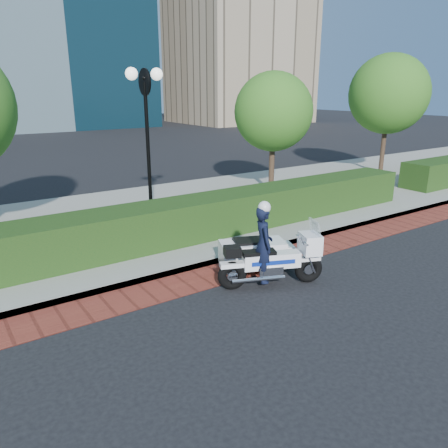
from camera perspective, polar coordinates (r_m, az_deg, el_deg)
ground at (r=7.97m, az=0.39°, el=-11.54°), size 120.00×120.00×0.00m
brick_strip at (r=9.11m, az=-5.03°, el=-7.70°), size 60.00×1.00×0.01m
sidewalk at (r=12.95m, az=-14.88°, el=-0.22°), size 60.00×8.00×0.15m
hedge_main at (r=10.64m, az=-10.70°, el=-0.49°), size 18.00×1.20×1.00m
lamppost at (r=12.05m, az=-10.05°, el=12.82°), size 1.02×0.70×4.21m
tree_c at (r=16.13m, az=6.47°, el=14.35°), size 2.80×2.80×4.30m
tree_d at (r=20.93m, az=20.71°, el=15.58°), size 3.40×3.40×5.16m
police_motorcycle at (r=9.04m, az=5.06°, el=-3.71°), size 2.11×1.96×1.79m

